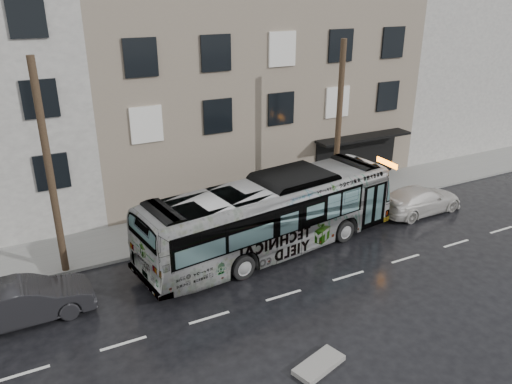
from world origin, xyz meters
TOP-DOWN VIEW (x-y plane):
  - ground at (0.00, 0.00)m, footprint 120.00×120.00m
  - sidewalk at (0.00, 4.90)m, footprint 90.00×3.60m
  - building_taupe at (5.00, 12.70)m, footprint 20.00×12.00m
  - building_filler at (24.00, 12.70)m, footprint 18.00×12.00m
  - utility_pole_front at (6.50, 3.30)m, footprint 0.30×0.30m
  - utility_pole_rear at (-7.50, 3.30)m, footprint 0.30×0.30m
  - sign_post at (7.60, 3.30)m, footprint 0.06×0.06m
  - bus at (1.37, 1.02)m, footprint 13.09×4.71m
  - white_sedan at (10.61, 1.08)m, footprint 5.09×2.20m
  - dark_sedan at (-9.21, 0.46)m, footprint 4.83×1.77m
  - slush_pile at (-1.03, -6.55)m, footprint 1.95×1.28m

SIDE VIEW (x-z plane):
  - ground at x=0.00m, z-range 0.00..0.00m
  - sidewalk at x=0.00m, z-range 0.00..0.15m
  - slush_pile at x=-1.03m, z-range 0.00..0.18m
  - white_sedan at x=10.61m, z-range 0.00..1.46m
  - dark_sedan at x=-9.21m, z-range 0.00..1.58m
  - sign_post at x=7.60m, z-range 0.15..2.55m
  - bus at x=1.37m, z-range 0.00..3.57m
  - utility_pole_front at x=6.50m, z-range 0.15..9.15m
  - utility_pole_rear at x=-7.50m, z-range 0.15..9.15m
  - building_taupe at x=5.00m, z-range 0.00..11.00m
  - building_filler at x=24.00m, z-range 0.00..12.00m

